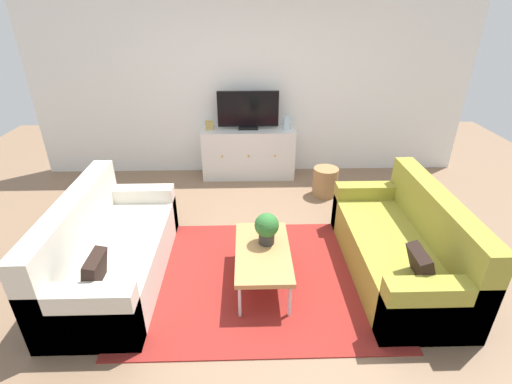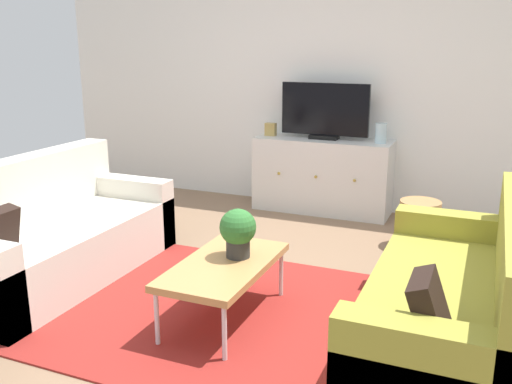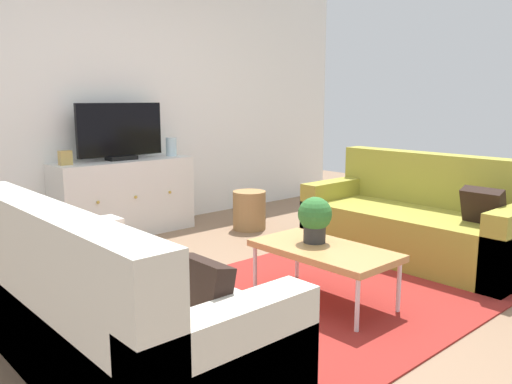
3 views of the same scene
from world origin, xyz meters
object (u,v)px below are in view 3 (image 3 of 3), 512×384
potted_plant (315,217)px  wicker_basket (249,210)px  couch_right_side (420,224)px  glass_vase (171,147)px  couch_left_side (106,319)px  coffee_table (324,252)px  tv_console (124,197)px  flat_screen_tv (120,132)px  mantel_clock (65,158)px

potted_plant → wicker_basket: size_ratio=0.78×
couch_right_side → glass_vase: bearing=111.5°
couch_left_side → coffee_table: (1.48, -0.11, 0.06)m
couch_left_side → coffee_table: bearing=-4.4°
couch_right_side → coffee_table: bearing=-175.4°
wicker_basket → tv_console: bearing=147.1°
tv_console → wicker_basket: (1.05, -0.68, -0.17)m
couch_left_side → wicker_basket: bearing=34.9°
glass_vase → flat_screen_tv: bearing=178.0°
tv_console → coffee_table: bearing=-87.5°
couch_right_side → potted_plant: (-1.35, 0.01, 0.27)m
couch_right_side → mantel_clock: 3.19m
couch_left_side → glass_vase: (1.94, 2.37, 0.56)m
potted_plant → tv_console: 2.38m
tv_console → flat_screen_tv: (0.00, 0.02, 0.65)m
tv_console → flat_screen_tv: size_ratio=1.55×
couch_left_side → potted_plant: size_ratio=5.90×
coffee_table → tv_console: (-0.11, 2.49, 0.02)m
couch_left_side → flat_screen_tv: (1.38, 2.39, 0.73)m
flat_screen_tv → wicker_basket: 1.51m
flat_screen_tv → mantel_clock: flat_screen_tv is taller
coffee_table → glass_vase: bearing=79.6°
glass_vase → wicker_basket: (0.49, -0.68, -0.64)m
tv_console → flat_screen_tv: 0.65m
potted_plant → mantel_clock: mantel_clock is taller
coffee_table → tv_console: tv_console is taller
glass_vase → tv_console: bearing=-180.0°
couch_left_side → potted_plant: 1.55m
coffee_table → wicker_basket: size_ratio=2.40×
glass_vase → wicker_basket: size_ratio=0.48×
flat_screen_tv → mantel_clock: 0.60m
couch_right_side → flat_screen_tv: 2.92m
flat_screen_tv → couch_left_side: bearing=-119.9°
mantel_clock → coffee_table: bearing=-74.9°
coffee_table → flat_screen_tv: 2.60m
couch_right_side → glass_vase: size_ratio=9.58×
couch_left_side → mantel_clock: size_ratio=14.14×
couch_right_side → couch_left_side: bearing=180.0°
couch_left_side → couch_right_side: 2.88m
coffee_table → potted_plant: size_ratio=3.07×
couch_left_side → couch_right_side: bearing=0.0°
mantel_clock → couch_left_side: bearing=-108.9°
flat_screen_tv → tv_console: bearing=-90.0°
couch_right_side → tv_console: (-1.50, 2.37, 0.09)m
glass_vase → couch_right_side: bearing=-68.5°
couch_right_side → potted_plant: 1.38m
potted_plant → mantel_clock: 2.49m
glass_vase → mantel_clock: (-1.13, 0.00, -0.03)m
coffee_table → tv_console: size_ratio=0.70×
tv_console → couch_left_side: bearing=-120.1°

